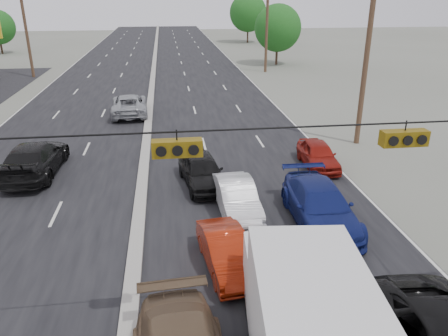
{
  "coord_description": "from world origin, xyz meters",
  "views": [
    {
      "loc": [
        1.34,
        -8.58,
        8.47
      ],
      "look_at": [
        3.37,
        6.7,
        2.2
      ],
      "focal_mm": 35.0,
      "sensor_mm": 36.0,
      "label": 1
    }
  ],
  "objects": [
    {
      "name": "road_surface",
      "position": [
        0.0,
        30.0,
        0.0
      ],
      "size": [
        20.0,
        160.0,
        0.02
      ],
      "primitive_type": "cube",
      "color": "black",
      "rests_on": "ground"
    },
    {
      "name": "center_median",
      "position": [
        0.0,
        30.0,
        0.1
      ],
      "size": [
        0.5,
        160.0,
        0.2
      ],
      "primitive_type": "cube",
      "color": "gray",
      "rests_on": "ground"
    },
    {
      "name": "utility_pole_left_c",
      "position": [
        -12.5,
        40.0,
        5.11
      ],
      "size": [
        1.6,
        0.3,
        10.0
      ],
      "color": "#422D1E",
      "rests_on": "ground"
    },
    {
      "name": "utility_pole_right_b",
      "position": [
        12.5,
        15.0,
        5.11
      ],
      "size": [
        1.6,
        0.3,
        10.0
      ],
      "color": "#422D1E",
      "rests_on": "ground"
    },
    {
      "name": "utility_pole_right_c",
      "position": [
        12.5,
        40.0,
        5.11
      ],
      "size": [
        1.6,
        0.3,
        10.0
      ],
      "color": "#422D1E",
      "rests_on": "ground"
    },
    {
      "name": "traffic_signals",
      "position": [
        1.4,
        0.0,
        5.49
      ],
      "size": [
        25.0,
        0.3,
        0.54
      ],
      "color": "black",
      "rests_on": "ground"
    },
    {
      "name": "tree_right_mid",
      "position": [
        15.0,
        45.0,
        4.34
      ],
      "size": [
        5.6,
        5.6,
        7.14
      ],
      "color": "#382619",
      "rests_on": "ground"
    },
    {
      "name": "tree_right_far",
      "position": [
        16.0,
        70.0,
        4.96
      ],
      "size": [
        6.4,
        6.4,
        8.16
      ],
      "color": "#382619",
      "rests_on": "ground"
    },
    {
      "name": "box_truck",
      "position": [
        4.09,
        -1.36,
        1.67
      ],
      "size": [
        2.88,
        6.62,
        3.26
      ],
      "rotation": [
        0.0,
        0.0,
        -0.1
      ],
      "color": "black",
      "rests_on": "ground"
    },
    {
      "name": "red_sedan",
      "position": [
        3.0,
        3.36,
        0.62
      ],
      "size": [
        1.74,
        3.86,
        1.23
      ],
      "primitive_type": "imported",
      "rotation": [
        0.0,
        0.0,
        0.12
      ],
      "color": "maroon",
      "rests_on": "ground"
    },
    {
      "name": "queue_car_a",
      "position": [
        2.79,
        10.05,
        0.73
      ],
      "size": [
        2.31,
        4.5,
        1.47
      ],
      "primitive_type": "imported",
      "rotation": [
        0.0,
        0.0,
        0.14
      ],
      "color": "black",
      "rests_on": "ground"
    },
    {
      "name": "queue_car_b",
      "position": [
        3.95,
        7.14,
        0.68
      ],
      "size": [
        1.61,
        4.16,
        1.35
      ],
      "primitive_type": "imported",
      "rotation": [
        0.0,
        0.0,
        0.04
      ],
      "color": "silver",
      "rests_on": "ground"
    },
    {
      "name": "queue_car_d",
      "position": [
        7.0,
        5.83,
        0.77
      ],
      "size": [
        2.3,
        5.39,
        1.55
      ],
      "primitive_type": "imported",
      "rotation": [
        0.0,
        0.0,
        -0.03
      ],
      "color": "navy",
      "rests_on": "ground"
    },
    {
      "name": "queue_car_e",
      "position": [
        8.89,
        11.57,
        0.66
      ],
      "size": [
        1.73,
        3.94,
        1.32
      ],
      "primitive_type": "imported",
      "rotation": [
        0.0,
        0.0,
        -0.04
      ],
      "color": "maroon",
      "rests_on": "ground"
    },
    {
      "name": "oncoming_near",
      "position": [
        -5.25,
        12.49,
        0.82
      ],
      "size": [
        2.46,
        5.71,
        1.64
      ],
      "primitive_type": "imported",
      "rotation": [
        0.0,
        0.0,
        3.11
      ],
      "color": "black",
      "rests_on": "ground"
    },
    {
      "name": "oncoming_far",
      "position": [
        -1.4,
        23.32,
        0.75
      ],
      "size": [
        2.79,
        5.54,
        1.5
      ],
      "primitive_type": "imported",
      "rotation": [
        0.0,
        0.0,
        3.2
      ],
      "color": "#999CA0",
      "rests_on": "ground"
    }
  ]
}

